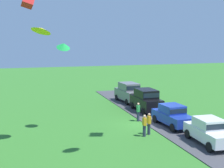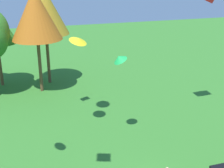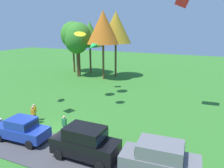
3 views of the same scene
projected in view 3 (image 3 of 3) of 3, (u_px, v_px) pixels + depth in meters
The scene contains 16 objects.
ground_plane at pixel (52, 134), 18.43m from camera, with size 120.00×120.00×0.00m, color #337528.
pavement_strip at pixel (34, 146), 16.57m from camera, with size 36.00×4.40×0.06m, color #424247.
car_sedan_far_end at pixel (21, 129), 17.12m from camera, with size 4.49×2.15×1.84m.
car_suv_by_flagpole at pixel (85, 142), 14.69m from camera, with size 4.60×2.05×2.28m.
car_suv_mid_row at pixel (160, 159), 12.78m from camera, with size 4.72×2.30×2.28m.
person_beside_suv at pixel (35, 112), 20.84m from camera, with size 0.36×0.24×1.71m.
person_watching_sky at pixel (33, 115), 20.22m from camera, with size 0.36×0.24×1.71m.
person_on_lawn at pixel (64, 125), 18.05m from camera, with size 0.36×0.24×1.71m.
tree_far_left at pixel (73, 35), 41.78m from camera, with size 4.62×4.62×9.76m.
tree_right_of_center at pixel (78, 37), 38.34m from camera, with size 4.52×4.52×9.54m.
tree_center_back at pixel (77, 41), 37.96m from camera, with size 4.09×4.09×8.64m.
tree_far_right at pixel (90, 34), 40.55m from camera, with size 4.61×4.61×9.72m.
tree_left_of_center at pixel (103, 28), 35.64m from camera, with size 5.37×5.37×11.34m.
tree_lone_near at pixel (116, 27), 37.44m from camera, with size 5.37×5.37×11.34m.
kite_delta_trailing_tail at pixel (80, 33), 25.31m from camera, with size 1.39×1.39×0.26m, color yellow.
kite_delta_high_left at pixel (93, 45), 22.87m from camera, with size 1.07×1.07×0.41m, color green.
Camera 3 is at (11.46, -13.20, 8.80)m, focal length 35.00 mm.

